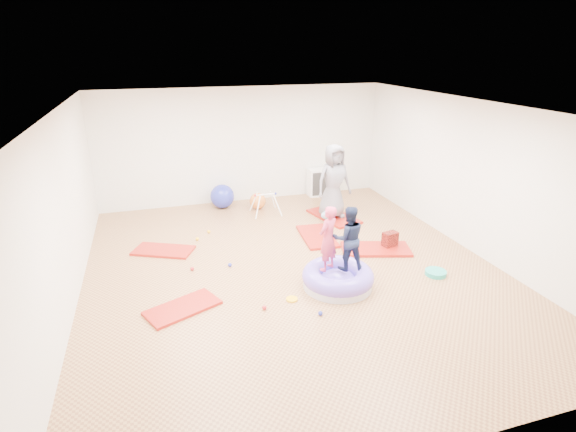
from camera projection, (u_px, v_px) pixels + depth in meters
name	position (u px, v px, depth m)	size (l,w,h in m)	color
room	(293.00, 194.00, 7.41)	(7.01, 8.01, 2.81)	#AC804C
gym_mat_front_left	(183.00, 308.00, 6.71)	(1.08, 0.54, 0.04)	maroon
gym_mat_mid_left	(163.00, 250.00, 8.59)	(1.11, 0.55, 0.05)	maroon
gym_mat_center_back	(317.00, 236.00, 9.22)	(1.21, 0.61, 0.05)	maroon
gym_mat_right	(376.00, 249.00, 8.64)	(1.29, 0.65, 0.05)	maroon
gym_mat_rear_right	(334.00, 216.00, 10.28)	(1.31, 0.66, 0.05)	maroon
inflatable_cushion	(338.00, 278.00, 7.32)	(1.17, 1.17, 0.37)	silver
child_pink	(328.00, 236.00, 7.10)	(0.40, 0.26, 1.08)	#CF395E
child_navy	(348.00, 235.00, 7.12)	(0.52, 0.41, 1.08)	#171F3D
adult_caregiver	(334.00, 181.00, 9.92)	(0.81, 0.53, 1.66)	slate
infant	(329.00, 215.00, 9.98)	(0.34, 0.35, 0.20)	#83ADCE
ball_pit_balls	(277.00, 261.00, 8.15)	(4.00, 3.64, 0.07)	red
exercise_ball_blue	(222.00, 196.00, 10.82)	(0.58, 0.58, 0.58)	#252EA9
exercise_ball_orange	(258.00, 201.00, 10.78)	(0.39, 0.39, 0.39)	orange
infant_play_gym	(266.00, 201.00, 10.37)	(0.65, 0.62, 0.50)	white
cube_shelf	(321.00, 182.00, 11.72)	(0.71, 0.35, 0.71)	white
balance_disc	(436.00, 273.00, 7.71)	(0.36, 0.36, 0.08)	teal
backpack	(390.00, 240.00, 8.68)	(0.29, 0.18, 0.33)	#AB241A
yellow_toy	(292.00, 299.00, 6.96)	(0.18, 0.18, 0.03)	yellow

